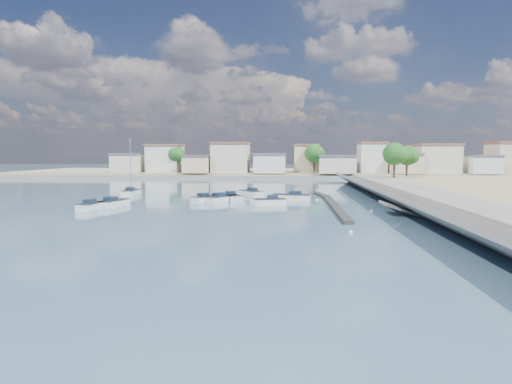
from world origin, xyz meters
TOP-DOWN VIEW (x-y plane):
  - ground at (0.00, 40.00)m, footprint 400.00×400.00m
  - seawall_walkway at (18.50, 13.00)m, footprint 5.00×90.00m
  - breakwater at (6.90, 12.69)m, footprint 2.00×31.02m
  - far_shore_land at (0.00, 92.00)m, footprint 160.00×40.00m
  - far_shore_quay at (0.00, 71.00)m, footprint 160.00×2.50m
  - far_town at (10.71, 76.92)m, footprint 113.01×12.80m
  - shore_trees at (8.34, 68.11)m, footprint 74.56×38.32m
  - motorboat_a at (-21.09, 5.45)m, footprint 1.94×4.67m
  - motorboat_b at (-9.52, 14.24)m, footprint 3.56×4.40m
  - motorboat_c at (1.56, 17.81)m, footprint 5.91×2.87m
  - motorboat_d at (-1.15, 11.43)m, footprint 4.61×2.77m
  - motorboat_e at (-19.78, 8.51)m, footprint 2.84×5.24m
  - motorboat_f at (-4.59, 23.69)m, footprint 4.26×4.56m
  - motorboat_g at (-6.32, 16.31)m, footprint 3.80×5.16m
  - motorboat_h at (-7.30, 14.90)m, footprint 4.74×5.49m
  - sailboat at (-23.24, 23.34)m, footprint 2.27×5.93m
  - mooring_buoys at (5.73, 15.67)m, footprint 13.58×42.51m

SIDE VIEW (x-z plane):
  - ground at x=0.00m, z-range 0.00..0.00m
  - mooring_buoys at x=5.73m, z-range -0.12..0.22m
  - breakwater at x=6.90m, z-range 0.00..0.35m
  - motorboat_d at x=-1.15m, z-range -0.36..1.12m
  - motorboat_b at x=-9.52m, z-range -0.36..1.12m
  - motorboat_f at x=-4.59m, z-range -0.36..1.12m
  - motorboat_e at x=-19.78m, z-range -0.36..1.12m
  - motorboat_h at x=-7.30m, z-range -0.36..1.12m
  - motorboat_a at x=-21.09m, z-range -0.36..1.12m
  - motorboat_c at x=1.56m, z-range -0.36..1.12m
  - motorboat_g at x=-6.32m, z-range -0.36..1.12m
  - far_shore_quay at x=0.00m, z-range 0.00..0.80m
  - sailboat at x=-23.24m, z-range -4.08..4.92m
  - far_shore_land at x=0.00m, z-range 0.00..1.40m
  - seawall_walkway at x=18.50m, z-range 0.00..1.80m
  - far_town at x=10.71m, z-range 0.76..9.11m
  - shore_trees at x=8.34m, z-range 2.26..10.18m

